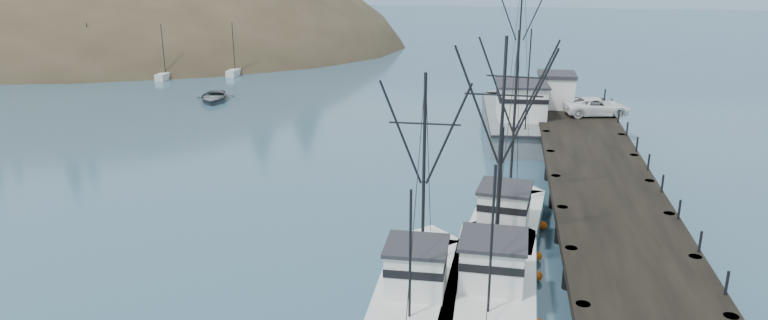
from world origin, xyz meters
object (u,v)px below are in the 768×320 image
pier (602,183)px  trawler_mid (420,283)px  trawler_near (493,275)px  pickup_truck (597,107)px  pier_shed (556,90)px  trawler_far (506,221)px  work_vessel (517,117)px  motorboat (214,101)px

pier → trawler_mid: trawler_mid is taller
pier → trawler_near: (-5.95, -10.85, -0.87)m
pier → pickup_truck: 15.56m
trawler_mid → pier_shed: 31.21m
pier_shed → trawler_mid: bearing=-104.1°
trawler_far → pier: bearing=40.2°
trawler_mid → pier_shed: bearing=75.9°
trawler_near → work_vessel: 27.81m
pier → trawler_far: (-5.37, -4.54, -0.87)m
trawler_mid → trawler_far: 8.48m
work_vessel → pickup_truck: work_vessel is taller
trawler_near → motorboat: size_ratio=2.18×
trawler_near → pier_shed: 29.30m
trawler_far → work_vessel: 21.48m
pier → pier_shed: pier_shed is taller
motorboat → pier: bearing=-50.5°
trawler_near → trawler_mid: bearing=-157.2°
trawler_mid → work_vessel: (4.56, 29.09, 0.41)m
trawler_near → trawler_far: size_ratio=1.04×
trawler_mid → work_vessel: work_vessel is taller
trawler_far → motorboat: trawler_far is taller
trawler_far → trawler_mid: bearing=-115.9°
trawler_near → work_vessel: bearing=87.1°
pier → work_vessel: 17.52m
trawler_near → trawler_mid: trawler_near is taller
work_vessel → pier_shed: bearing=19.6°
work_vessel → pier_shed: 3.89m
trawler_far → motorboat: (-28.48, 28.18, -0.82)m
trawler_mid → pier: bearing=53.3°
trawler_near → trawler_mid: size_ratio=1.13×
trawler_far → pier_shed: (3.87, 22.54, 2.60)m
trawler_near → pier_shed: bearing=81.2°
work_vessel → pickup_truck: size_ratio=3.49×
pier_shed → pickup_truck: size_ratio=0.63×
pier_shed → pickup_truck: (3.00, -2.55, -0.72)m
trawler_near → motorboat: (-27.90, 34.49, -0.82)m
pickup_truck → motorboat: pickup_truck is taller
trawler_mid → trawler_far: trawler_far is taller
pier → trawler_near: 12.40m
pier → trawler_far: size_ratio=3.97×
trawler_mid → motorboat: size_ratio=1.93×
trawler_near → pickup_truck: bearing=74.2°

